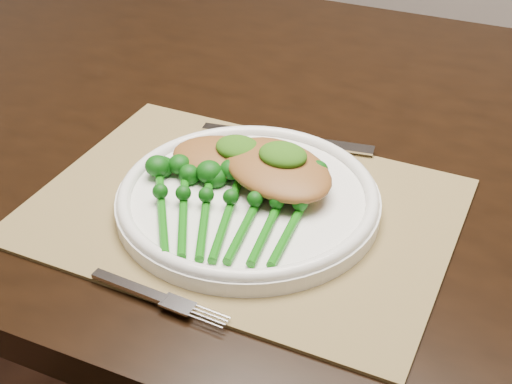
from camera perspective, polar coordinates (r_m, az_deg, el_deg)
The scene contains 10 objects.
dining_table at distance 1.16m, azimuth 3.13°, elevation -10.83°, with size 1.69×1.07×0.75m.
placemat at distance 0.77m, azimuth -1.05°, elevation -1.43°, with size 0.44×0.33×0.00m, color olive.
dinner_plate at distance 0.76m, azimuth -0.63°, elevation -0.46°, with size 0.28×0.28×0.03m.
knife at distance 0.89m, azimuth 1.13°, elevation 4.44°, with size 0.21×0.07×0.01m.
fork at distance 0.66m, azimuth -7.14°, elevation -8.61°, with size 0.15×0.02×0.00m.
chicken_fillet_left at distance 0.80m, azimuth -2.63°, elevation 2.86°, with size 0.12×0.08×0.02m, color brown.
chicken_fillet_right at distance 0.77m, azimuth 1.73°, elevation 1.87°, with size 0.14×0.10×0.03m, color brown.
pesto_dollop_left at distance 0.79m, azimuth -1.46°, elevation 3.58°, with size 0.05×0.04×0.02m, color #1B480A.
pesto_dollop_right at distance 0.76m, azimuth 2.16°, elevation 2.99°, with size 0.05×0.05×0.02m, color #1B480A.
broccolini_bundle at distance 0.72m, azimuth -2.35°, elevation -1.96°, with size 0.21×0.22×0.04m.
Camera 1 is at (0.26, -0.81, 1.21)m, focal length 50.00 mm.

